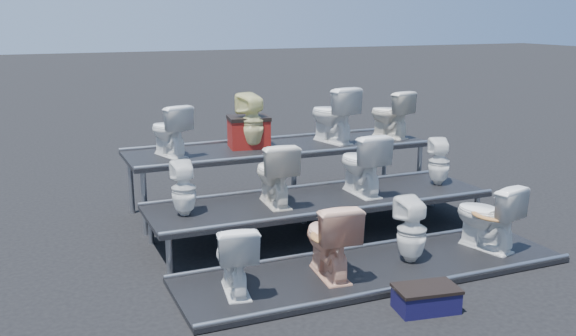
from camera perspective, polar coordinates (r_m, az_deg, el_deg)
name	(u,v)px	position (r m, az deg, el deg)	size (l,w,h in m)	color
ground	(320,234)	(7.95, 2.88, -5.90)	(80.00, 80.00, 0.00)	black
tier_front	(374,270)	(6.87, 7.66, -8.96)	(4.20, 1.20, 0.06)	black
tier_mid	(320,216)	(7.88, 2.90, -4.33)	(4.20, 1.20, 0.46)	black
tier_back	(280,176)	(8.96, -0.70, -0.76)	(4.20, 1.20, 0.86)	black
toilet_0	(235,257)	(6.14, -4.77, -7.91)	(0.39, 0.68, 0.69)	white
toilet_1	(330,238)	(6.48, 3.72, -6.25)	(0.44, 0.77, 0.79)	#E8AA8A
toilet_2	(412,230)	(6.96, 10.93, -5.43)	(0.32, 0.32, 0.70)	white
toilet_3	(487,216)	(7.53, 17.27, -4.08)	(0.43, 0.75, 0.77)	white
toilet_4	(184,189)	(7.18, -9.25, -1.82)	(0.27, 0.28, 0.61)	white
toilet_5	(274,173)	(7.47, -1.21, -0.47)	(0.42, 0.73, 0.75)	silver
toilet_6	(362,163)	(7.96, 6.58, 0.42)	(0.43, 0.76, 0.78)	white
toilet_7	(439,162)	(8.60, 13.28, 0.55)	(0.27, 0.28, 0.61)	white
toilet_8	(169,130)	(8.35, -10.52, 3.33)	(0.37, 0.66, 0.67)	white
toilet_9	(252,121)	(8.65, -3.22, 4.17)	(0.34, 0.35, 0.75)	beige
toilet_10	(332,114)	(9.12, 3.97, 4.78)	(0.45, 0.78, 0.80)	white
toilet_11	(390,114)	(9.59, 9.05, 4.77)	(0.39, 0.68, 0.70)	silver
red_crate	(249,134)	(8.79, -3.51, 3.07)	(0.53, 0.42, 0.38)	maroon
step_stool	(426,300)	(6.11, 12.17, -11.41)	(0.55, 0.33, 0.20)	#100E33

